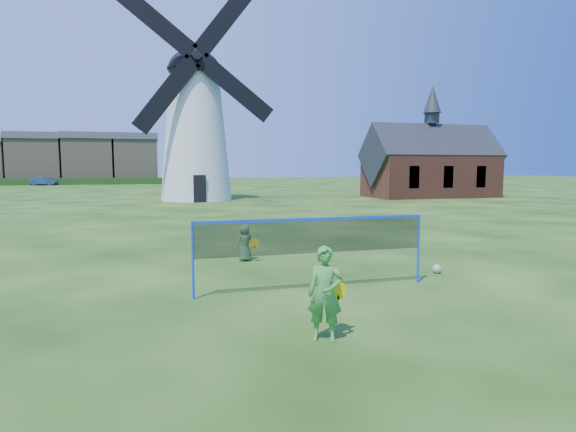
% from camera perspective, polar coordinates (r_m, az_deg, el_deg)
% --- Properties ---
extents(ground, '(220.00, 220.00, 0.00)m').
position_cam_1_polar(ground, '(10.46, -0.31, -8.51)').
color(ground, black).
rests_on(ground, ground).
extents(windmill, '(11.56, 5.54, 16.47)m').
position_cam_1_polar(windmill, '(38.38, -11.10, 10.62)').
color(windmill, white).
rests_on(windmill, ground).
extents(chapel, '(11.35, 5.51, 9.60)m').
position_cam_1_polar(chapel, '(43.33, 16.78, 5.79)').
color(chapel, brown).
rests_on(chapel, ground).
extents(badminton_net, '(5.05, 0.05, 1.55)m').
position_cam_1_polar(badminton_net, '(9.95, 3.08, -2.56)').
color(badminton_net, blue).
rests_on(badminton_net, ground).
extents(player_girl, '(0.73, 0.53, 1.43)m').
position_cam_1_polar(player_girl, '(7.19, 4.51, -9.32)').
color(player_girl, '#43943B').
rests_on(player_girl, ground).
extents(player_boy, '(0.64, 0.45, 1.02)m').
position_cam_1_polar(player_boy, '(13.22, -5.20, -3.23)').
color(player_boy, '#548741').
rests_on(player_boy, ground).
extents(play_ball, '(0.22, 0.22, 0.22)m').
position_cam_1_polar(play_ball, '(12.27, 17.49, -6.09)').
color(play_ball, green).
rests_on(play_ball, ground).
extents(hedge, '(62.00, 0.80, 1.00)m').
position_cam_1_polar(hedge, '(78.21, -30.15, 3.57)').
color(hedge, '#193814').
rests_on(hedge, ground).
extents(car_right, '(3.75, 2.05, 1.17)m').
position_cam_1_polar(car_right, '(76.73, -27.39, 3.74)').
color(car_right, navy).
rests_on(car_right, ground).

